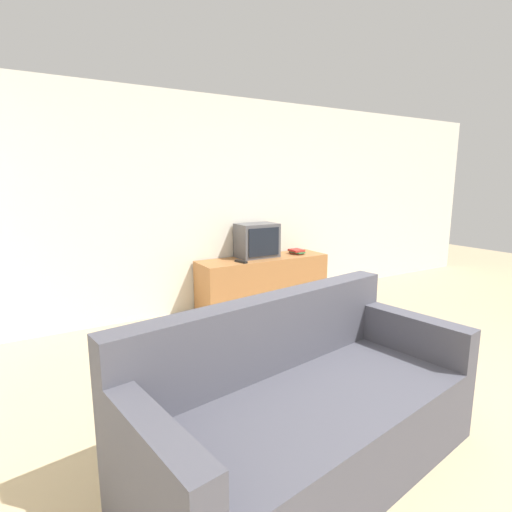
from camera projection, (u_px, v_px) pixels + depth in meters
ground_plane at (441, 415)px, 2.77m from camera, size 14.00×14.00×0.00m
wall_back at (236, 204)px, 5.08m from camera, size 9.00×0.06×2.60m
tv_stand at (263, 282)px, 5.13m from camera, size 1.71×0.50×0.63m
television at (257, 240)px, 5.08m from camera, size 0.51×0.34×0.43m
couch at (304, 415)px, 2.23m from camera, size 2.13×1.19×0.92m
book_stack at (297, 251)px, 5.33m from camera, size 0.15×0.22×0.06m
remote_on_stand at (241, 262)px, 4.77m from camera, size 0.09×0.19×0.02m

